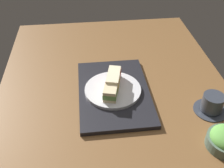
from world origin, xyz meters
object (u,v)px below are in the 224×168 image
Objects in this scene: sandwich_middle at (113,83)px; sandwich_near at (115,75)px; sandwich_far at (110,93)px; coffee_cup at (212,104)px; sandwich_plate at (113,90)px.

sandwich_near is at bearing 163.51° from sandwich_middle.
sandwich_far is at bearing -16.49° from sandwich_near.
sandwich_far is (5.32, -1.57, -0.54)cm from sandwich_middle.
coffee_cup is (8.51, 38.77, -2.28)cm from sandwich_far.
sandwich_near is at bearing -118.26° from coffee_cup.
sandwich_near reaches higher than sandwich_far.
sandwich_plate is at bearing 163.51° from sandwich_far.
sandwich_far is 0.63× the size of coffee_cup.
sandwich_plate is at bearing 12.53° from sandwich_middle.
sandwich_plate is 2.82× the size of sandwich_far.
sandwich_near reaches higher than sandwich_plate.
sandwich_middle is (5.32, -1.57, 0.33)cm from sandwich_near.
sandwich_plate is 2.81× the size of sandwich_middle.
sandwich_far is at bearing -102.38° from coffee_cup.
coffee_cup is (13.83, 37.20, 0.87)cm from sandwich_plate.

